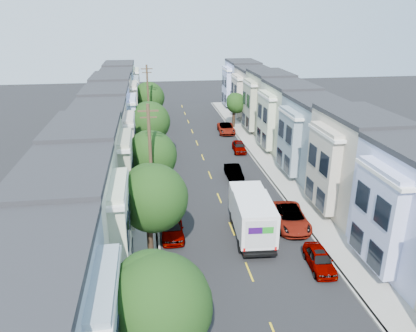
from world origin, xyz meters
TOP-DOWN VIEW (x-y plane):
  - ground at (0.00, 0.00)m, footprint 160.00×160.00m
  - road_slab at (0.00, 15.00)m, footprint 12.00×70.00m
  - curb_left at (-6.05, 15.00)m, footprint 0.30×70.00m
  - curb_right at (6.05, 15.00)m, footprint 0.30×70.00m
  - sidewalk_left at (-7.35, 15.00)m, footprint 2.60×70.00m
  - sidewalk_right at (7.35, 15.00)m, footprint 2.60×70.00m
  - centerline at (0.00, 15.00)m, footprint 0.12×70.00m
  - townhouse_row_left at (-11.15, 15.00)m, footprint 5.00×70.00m
  - townhouse_row_right at (11.15, 15.00)m, footprint 5.00×70.00m
  - tree_a at (-6.30, -14.60)m, footprint 4.60×4.60m
  - tree_b at (-6.30, -3.60)m, footprint 4.70×4.70m
  - tree_c at (-6.30, 4.89)m, footprint 4.41×4.41m
  - tree_d at (-6.30, 17.62)m, footprint 4.70×4.70m
  - tree_e at (-6.30, 32.53)m, footprint 4.70×4.70m
  - tree_far_r at (6.89, 31.27)m, footprint 3.10×3.10m
  - utility_pole_near at (-6.30, 2.00)m, footprint 1.60×0.26m
  - utility_pole_far at (-6.30, 28.00)m, footprint 1.60×0.26m
  - fedex_truck at (1.29, -1.23)m, footprint 2.73×7.09m
  - lead_sedan at (2.38, 10.68)m, footprint 1.47×4.12m
  - parked_left_b at (-4.90, -6.61)m, footprint 1.57×3.82m
  - parked_left_c at (-4.90, -0.42)m, footprint 1.77×4.61m
  - parked_left_d at (-4.90, 12.29)m, footprint 1.98×4.27m
  - parked_right_a at (4.90, -6.20)m, footprint 1.87×4.17m
  - parked_right_b at (4.90, -0.20)m, footprint 3.01×5.66m
  - parked_right_c at (4.90, 19.54)m, footprint 1.87×4.18m
  - parked_right_d at (4.90, 28.42)m, footprint 2.64×5.18m

SIDE VIEW (x-z plane):
  - ground at x=0.00m, z-range 0.00..0.00m
  - centerline at x=0.00m, z-range -0.01..0.01m
  - townhouse_row_left at x=-11.15m, z-range -4.25..4.25m
  - townhouse_row_right at x=11.15m, z-range -4.25..4.25m
  - road_slab at x=0.00m, z-range 0.00..0.02m
  - curb_left at x=-6.05m, z-range 0.00..0.15m
  - curb_right at x=6.05m, z-range 0.00..0.15m
  - sidewalk_left at x=-7.35m, z-range 0.00..0.15m
  - sidewalk_right at x=7.35m, z-range 0.00..0.15m
  - parked_left_b at x=-4.90m, z-range 0.00..1.22m
  - parked_left_d at x=-4.90m, z-range 0.00..1.25m
  - parked_right_a at x=4.90m, z-range 0.00..1.31m
  - parked_right_c at x=4.90m, z-range 0.00..1.32m
  - lead_sedan at x=2.38m, z-range 0.00..1.37m
  - parked_right_d at x=4.90m, z-range 0.00..1.40m
  - parked_left_c at x=-4.90m, z-range 0.00..1.49m
  - parked_right_b at x=4.90m, z-range 0.00..1.52m
  - fedex_truck at x=1.29m, z-range 0.20..3.60m
  - tree_far_r at x=6.89m, z-range 1.09..6.45m
  - tree_e at x=-6.30m, z-range 1.21..8.36m
  - tree_d at x=-6.30m, z-range 1.22..8.41m
  - tree_b at x=-6.30m, z-range 1.24..8.46m
  - tree_a at x=-6.30m, z-range 1.28..8.50m
  - tree_c at x=-6.30m, z-range 1.37..8.56m
  - utility_pole_near at x=-6.30m, z-range 0.15..10.15m
  - utility_pole_far at x=-6.30m, z-range 0.15..10.15m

